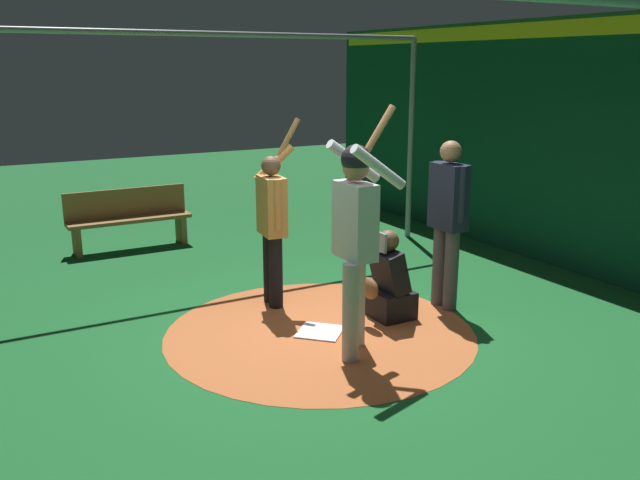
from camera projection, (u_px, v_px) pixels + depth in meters
name	position (u px, v px, depth m)	size (l,w,h in m)	color
ground_plane	(320.00, 333.00, 6.67)	(27.57, 27.57, 0.00)	#195B28
dirt_circle	(320.00, 332.00, 6.67)	(3.06, 3.06, 0.01)	#B76033
home_plate	(320.00, 332.00, 6.66)	(0.42, 0.42, 0.01)	white
batter	(356.00, 228.00, 5.93)	(0.68, 0.49, 2.23)	#B3B3B7
catcher	(389.00, 284.00, 6.95)	(0.58, 0.40, 0.95)	black
umpire	(448.00, 215.00, 7.12)	(0.23, 0.49, 1.81)	#4C4C51
visitor	(273.00, 220.00, 7.23)	(0.57, 0.51, 2.02)	black
back_wall	(603.00, 149.00, 8.10)	(0.23, 11.57, 3.15)	#0C3D26
cage_frame	(320.00, 116.00, 6.13)	(6.19, 5.48, 2.97)	gray
bench	(129.00, 218.00, 9.64)	(1.73, 0.36, 0.85)	olive
baseball_0	(389.00, 305.00, 7.29)	(0.07, 0.07, 0.07)	white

